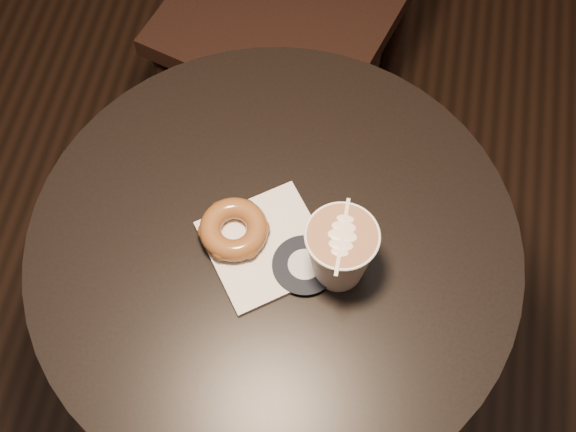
{
  "coord_description": "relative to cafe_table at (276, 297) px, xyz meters",
  "views": [
    {
      "loc": [
        0.11,
        -0.47,
        1.77
      ],
      "look_at": [
        0.01,
        0.03,
        0.79
      ],
      "focal_mm": 50.0,
      "sensor_mm": 36.0,
      "label": 1
    }
  ],
  "objects": [
    {
      "name": "latte_cup",
      "position": [
        0.09,
        -0.02,
        0.25
      ],
      "size": [
        0.1,
        0.1,
        0.11
      ],
      "primitive_type": null,
      "color": "white",
      "rests_on": "cafe_table"
    },
    {
      "name": "cafe_table",
      "position": [
        0.0,
        0.0,
        0.0
      ],
      "size": [
        0.7,
        0.7,
        0.75
      ],
      "color": "black",
      "rests_on": "ground"
    },
    {
      "name": "pastry_bag",
      "position": [
        -0.01,
        -0.01,
        0.2
      ],
      "size": [
        0.22,
        0.22,
        0.01
      ],
      "primitive_type": "cube",
      "rotation": [
        0.0,
        0.0,
        0.63
      ],
      "color": "silver",
      "rests_on": "cafe_table"
    },
    {
      "name": "doughnut",
      "position": [
        -0.06,
        0.0,
        0.22
      ],
      "size": [
        0.1,
        0.1,
        0.03
      ],
      "primitive_type": "torus",
      "color": "brown",
      "rests_on": "pastry_bag"
    }
  ]
}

